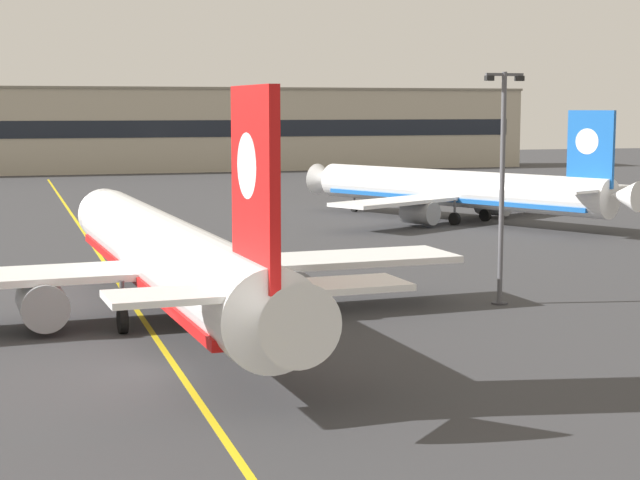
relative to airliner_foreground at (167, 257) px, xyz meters
name	(u,v)px	position (x,y,z in m)	size (l,w,h in m)	color
ground_plane	(172,370)	(-1.27, -9.75, -3.37)	(400.00, 400.00, 0.00)	#353538
taxiway_centreline	(106,265)	(-1.27, 20.25, -3.37)	(0.30, 180.00, 0.01)	yellow
airliner_foreground	(167,257)	(0.00, 0.00, 0.00)	(32.24, 41.52, 11.65)	white
airliner_background	(456,190)	(33.22, 38.68, -0.30)	(27.79, 34.68, 10.61)	white
apron_lamp_post	(502,184)	(18.41, -0.38, 3.32)	(2.24, 0.90, 12.77)	#515156
terminal_building	(120,130)	(10.64, 126.33, 3.75)	(143.92, 12.40, 14.23)	#B2A893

